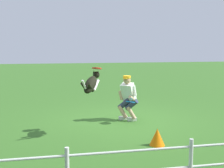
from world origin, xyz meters
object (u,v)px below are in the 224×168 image
object	(u,v)px
person	(128,96)
training_cone	(157,137)
dog	(91,84)
frisbee_flying	(97,68)
frisbee_held	(131,102)

from	to	relation	value
person	training_cone	size ratio (longest dim) A/B	3.52
person	training_cone	bearing A→B (deg)	43.53
person	dog	bearing A→B (deg)	-4.26
frisbee_flying	frisbee_held	bearing A→B (deg)	-151.99
dog	frisbee_held	bearing A→B (deg)	-28.14
frisbee_flying	training_cone	world-z (taller)	frisbee_flying
person	frisbee_flying	bearing A→B (deg)	-6.34
frisbee_held	person	bearing A→B (deg)	-93.58
person	training_cone	distance (m)	2.31
dog	frisbee_flying	size ratio (longest dim) A/B	3.96
person	frisbee_held	bearing A→B (deg)	38.35
frisbee_flying	frisbee_held	distance (m)	1.50
frisbee_held	training_cone	world-z (taller)	frisbee_held
frisbee_held	training_cone	xyz separation A→B (m)	(-0.09, 1.86, -0.43)
person	frisbee_flying	size ratio (longest dim) A/B	5.46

